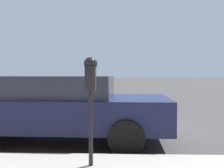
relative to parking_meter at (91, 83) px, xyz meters
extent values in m
plane|color=#3D3A3A|center=(2.75, -0.31, -1.31)|extent=(220.00, 220.00, 0.00)
cylinder|color=black|center=(0.00, 0.00, -0.63)|extent=(0.06, 0.06, 1.05)
cube|color=black|center=(0.00, 0.00, 0.06)|extent=(0.20, 0.14, 0.34)
sphere|color=black|center=(0.00, 0.00, 0.26)|extent=(0.19, 0.19, 0.19)
cube|color=gold|center=(0.11, 0.00, 0.02)|extent=(0.01, 0.11, 0.12)
cube|color=black|center=(0.11, 0.00, 0.14)|extent=(0.01, 0.10, 0.08)
cube|color=#14193D|center=(1.84, 0.86, -0.67)|extent=(2.01, 4.58, 0.62)
cube|color=#232833|center=(1.85, 1.04, -0.14)|extent=(1.72, 2.58, 0.44)
cylinder|color=black|center=(2.73, -0.57, -0.99)|extent=(0.24, 0.65, 0.64)
cylinder|color=black|center=(0.87, -0.52, -0.99)|extent=(0.24, 0.65, 0.64)
cylinder|color=black|center=(2.82, 2.23, -0.99)|extent=(0.24, 0.65, 0.64)
camera|label=1|loc=(-3.61, -0.42, 0.12)|focal=42.00mm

